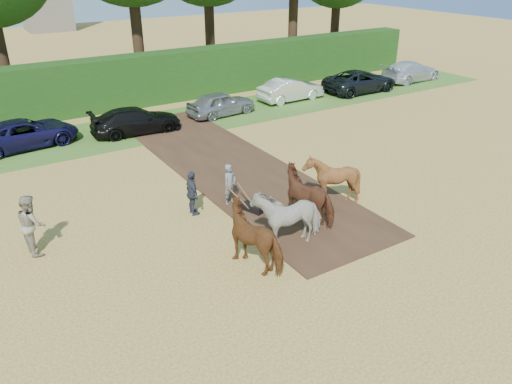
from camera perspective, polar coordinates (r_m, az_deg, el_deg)
name	(u,v)px	position (r m, az deg, el deg)	size (l,w,h in m)	color
ground	(297,249)	(15.99, 4.72, -6.50)	(120.00, 120.00, 0.00)	gold
earth_strip	(230,166)	(21.93, -3.04, 2.98)	(4.50, 17.00, 0.05)	#472D1C
grass_verge	(140,129)	(27.40, -13.11, 7.04)	(50.00, 5.00, 0.03)	#38601E
hedgerow	(110,84)	(31.15, -16.32, 11.77)	(46.00, 1.60, 3.00)	#14380F
spectator_near	(32,224)	(16.82, -24.27, -3.36)	(0.94, 0.74, 1.94)	#B8B191
spectator_far	(192,193)	(17.73, -7.29, -0.16)	(0.97, 0.40, 1.65)	#292E37
plough_team	(297,204)	(16.66, 4.73, -1.37)	(6.32, 5.35, 1.90)	brown
parked_cars	(203,106)	(28.49, -6.11, 9.73)	(41.12, 3.37, 1.44)	silver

